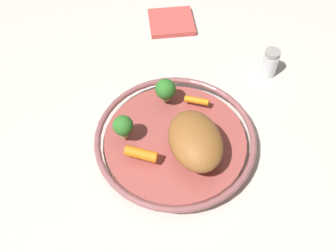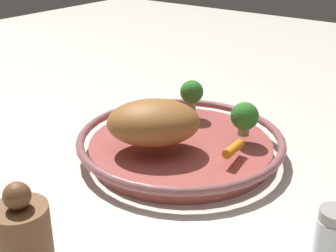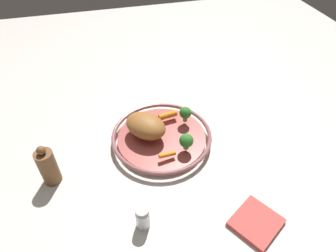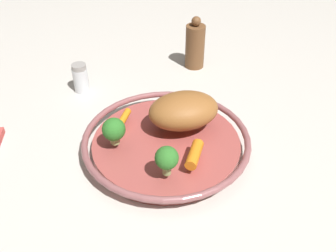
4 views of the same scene
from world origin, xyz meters
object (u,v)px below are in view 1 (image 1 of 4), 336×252
Objects in this scene: roast_chicken_piece at (195,140)px; broccoli_floret_edge at (123,126)px; serving_bowl at (175,140)px; broccoli_floret_small at (165,89)px; salt_shaker at (270,63)px; dish_towel at (171,22)px; baby_carrot_center at (197,100)px; baby_carrot_right at (141,154)px.

roast_chicken_piece is 0.15m from broccoli_floret_edge.
roast_chicken_piece reaches higher than serving_bowl.
broccoli_floret_small is at bearing -15.67° from broccoli_floret_edge.
broccoli_floret_edge reaches higher than broccoli_floret_small.
salt_shaker is 0.62× the size of dish_towel.
broccoli_floret_edge is at bearing 114.80° from serving_bowl.
broccoli_floret_edge is 0.41m from dish_towel.
salt_shaker is at bearing -41.23° from broccoli_floret_small.
baby_carrot_center is 0.45× the size of dish_towel.
roast_chicken_piece is 0.44m from dish_towel.
serving_bowl is 0.31m from salt_shaker.
salt_shaker is (0.19, -0.11, -0.01)m from baby_carrot_center.
broccoli_floret_small is at bearing 105.82° from baby_carrot_center.
broccoli_floret_edge is 0.78× the size of salt_shaker.
salt_shaker reaches higher than dish_towel.
salt_shaker is (0.30, -0.07, -0.03)m from roast_chicken_piece.
broccoli_floret_edge is 0.13m from broccoli_floret_small.
serving_bowl is at bearing -28.40° from baby_carrot_right.
roast_chicken_piece is 0.31m from salt_shaker.
baby_carrot_right is 0.16m from broccoli_floret_small.
serving_bowl is 0.40m from dish_towel.
baby_carrot_right is (-0.06, 0.09, -0.02)m from roast_chicken_piece.
baby_carrot_right reaches higher than dish_towel.
baby_carrot_center is 0.18m from baby_carrot_right.
serving_bowl is 2.35× the size of roast_chicken_piece.
broccoli_floret_small is 0.30m from dish_towel.
broccoli_floret_small is (0.10, 0.11, -0.00)m from roast_chicken_piece.
baby_carrot_right is (-0.18, 0.05, 0.00)m from baby_carrot_center.
baby_carrot_center is at bearing -74.18° from broccoli_floret_small.
broccoli_floret_edge is at bearing 100.78° from roast_chicken_piece.
roast_chicken_piece is 2.60× the size of broccoli_floret_small.
baby_carrot_center is 0.22m from salt_shaker.
roast_chicken_piece is 0.13m from baby_carrot_center.
baby_carrot_right is 0.89× the size of salt_shaker.
salt_shaker is (0.20, -0.18, -0.03)m from broccoli_floret_small.
roast_chicken_piece is 0.11m from baby_carrot_right.
baby_carrot_center reaches higher than dish_towel.
baby_carrot_right is 1.14× the size of broccoli_floret_edge.
dish_towel is (0.28, 0.11, -0.06)m from broccoli_floret_small.
broccoli_floret_edge is at bearing 164.33° from broccoli_floret_small.
baby_carrot_center is at bearing -3.66° from serving_bowl.
roast_chicken_piece reaches higher than baby_carrot_center.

